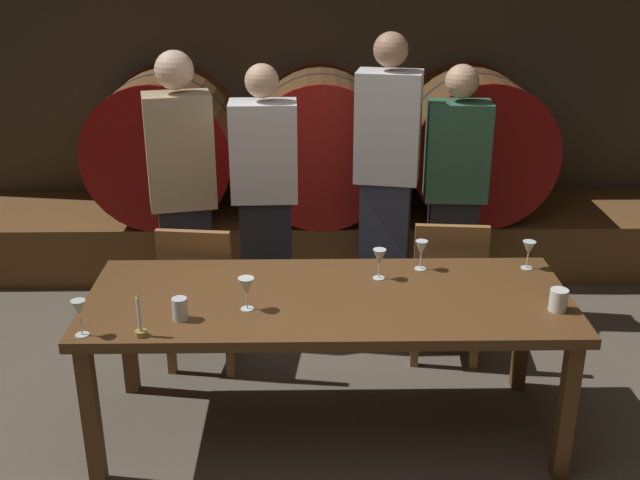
# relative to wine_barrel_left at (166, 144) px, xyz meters

# --- Properties ---
(ground_plane) EXTENTS (8.21, 8.21, 0.00)m
(ground_plane) POSITION_rel_wine_barrel_left_xyz_m (1.11, -2.53, -0.93)
(ground_plane) COLOR brown
(back_wall) EXTENTS (6.32, 0.24, 2.81)m
(back_wall) POSITION_rel_wine_barrel_left_xyz_m (1.11, 0.55, 0.48)
(back_wall) COLOR #473A2D
(back_wall) RESTS_ON ground
(barrel_shelf) EXTENTS (5.68, 0.90, 0.43)m
(barrel_shelf) POSITION_rel_wine_barrel_left_xyz_m (1.11, 0.00, -0.71)
(barrel_shelf) COLOR brown
(barrel_shelf) RESTS_ON ground
(wine_barrel_left) EXTENTS (1.01, 0.91, 1.01)m
(wine_barrel_left) POSITION_rel_wine_barrel_left_xyz_m (0.00, 0.00, 0.00)
(wine_barrel_left) COLOR brown
(wine_barrel_left) RESTS_ON barrel_shelf
(wine_barrel_center) EXTENTS (1.01, 0.91, 1.01)m
(wine_barrel_center) POSITION_rel_wine_barrel_left_xyz_m (1.11, 0.00, 0.00)
(wine_barrel_center) COLOR #513319
(wine_barrel_center) RESTS_ON barrel_shelf
(wine_barrel_right) EXTENTS (1.01, 0.91, 1.01)m
(wine_barrel_right) POSITION_rel_wine_barrel_left_xyz_m (2.21, 0.00, 0.00)
(wine_barrel_right) COLOR #513319
(wine_barrel_right) RESTS_ON barrel_shelf
(dining_table) EXTENTS (2.28, 0.88, 0.75)m
(dining_table) POSITION_rel_wine_barrel_left_xyz_m (1.11, -2.13, -0.25)
(dining_table) COLOR brown
(dining_table) RESTS_ON ground
(chair_left) EXTENTS (0.44, 0.44, 0.88)m
(chair_left) POSITION_rel_wine_barrel_left_xyz_m (0.42, -1.50, -0.44)
(chair_left) COLOR olive
(chair_left) RESTS_ON ground
(chair_right) EXTENTS (0.44, 0.44, 0.88)m
(chair_right) POSITION_rel_wine_barrel_left_xyz_m (1.81, -1.44, -0.44)
(chair_right) COLOR olive
(chair_right) RESTS_ON ground
(guest_far_left) EXTENTS (0.42, 0.32, 1.74)m
(guest_far_left) POSITION_rel_wine_barrel_left_xyz_m (0.28, -1.08, -0.03)
(guest_far_left) COLOR black
(guest_far_left) RESTS_ON ground
(guest_center_left) EXTENTS (0.39, 0.25, 1.68)m
(guest_center_left) POSITION_rel_wine_barrel_left_xyz_m (0.77, -1.14, -0.07)
(guest_center_left) COLOR black
(guest_center_left) RESTS_ON ground
(guest_center_right) EXTENTS (0.42, 0.31, 1.82)m
(guest_center_right) POSITION_rel_wine_barrel_left_xyz_m (1.50, -0.91, 0.01)
(guest_center_right) COLOR #33384C
(guest_center_right) RESTS_ON ground
(guest_far_right) EXTENTS (0.40, 0.27, 1.63)m
(guest_far_right) POSITION_rel_wine_barrel_left_xyz_m (1.93, -0.86, -0.10)
(guest_far_right) COLOR black
(guest_far_right) RESTS_ON ground
(candle_center) EXTENTS (0.05, 0.05, 0.21)m
(candle_center) POSITION_rel_wine_barrel_left_xyz_m (0.30, -2.50, -0.12)
(candle_center) COLOR olive
(candle_center) RESTS_ON dining_table
(wine_glass_far_left) EXTENTS (0.06, 0.06, 0.16)m
(wine_glass_far_left) POSITION_rel_wine_barrel_left_xyz_m (0.05, -2.49, -0.05)
(wine_glass_far_left) COLOR silver
(wine_glass_far_left) RESTS_ON dining_table
(wine_glass_left) EXTENTS (0.07, 0.07, 0.16)m
(wine_glass_left) POSITION_rel_wine_barrel_left_xyz_m (0.74, -2.26, -0.07)
(wine_glass_left) COLOR silver
(wine_glass_left) RESTS_ON dining_table
(wine_glass_center) EXTENTS (0.07, 0.07, 0.16)m
(wine_glass_center) POSITION_rel_wine_barrel_left_xyz_m (1.37, -1.94, -0.07)
(wine_glass_center) COLOR silver
(wine_glass_center) RESTS_ON dining_table
(wine_glass_right) EXTENTS (0.06, 0.06, 0.15)m
(wine_glass_right) POSITION_rel_wine_barrel_left_xyz_m (1.59, -1.83, -0.07)
(wine_glass_right) COLOR white
(wine_glass_right) RESTS_ON dining_table
(wine_glass_far_right) EXTENTS (0.07, 0.07, 0.15)m
(wine_glass_far_right) POSITION_rel_wine_barrel_left_xyz_m (2.13, -1.83, -0.07)
(wine_glass_far_right) COLOR silver
(wine_glass_far_right) RESTS_ON dining_table
(cup_left) EXTENTS (0.07, 0.07, 0.10)m
(cup_left) POSITION_rel_wine_barrel_left_xyz_m (0.45, -2.36, -0.12)
(cup_left) COLOR silver
(cup_left) RESTS_ON dining_table
(cup_right) EXTENTS (0.08, 0.08, 0.10)m
(cup_right) POSITION_rel_wine_barrel_left_xyz_m (2.15, -2.29, -0.13)
(cup_right) COLOR white
(cup_right) RESTS_ON dining_table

